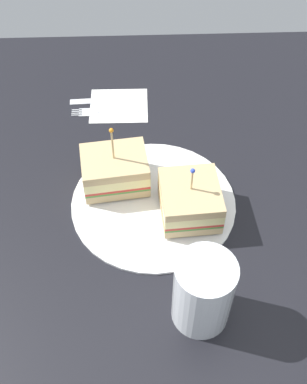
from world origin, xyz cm
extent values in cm
cube|color=black|center=(0.00, 0.00, -1.00)|extent=(96.05, 96.05, 2.00)
cylinder|color=white|center=(0.00, 0.00, 0.41)|extent=(26.11, 26.11, 0.82)
cube|color=tan|center=(2.43, 5.43, 1.55)|extent=(9.99, 9.34, 1.45)
cube|color=#478438|center=(2.43, 5.43, 2.47)|extent=(9.99, 9.34, 0.40)
cube|color=red|center=(2.43, 5.43, 2.92)|extent=(9.99, 9.34, 0.50)
cube|color=#EFE093|center=(2.43, 5.43, 4.01)|extent=(9.99, 9.34, 1.68)
cube|color=tan|center=(2.43, 5.43, 5.58)|extent=(9.99, 9.34, 1.45)
cylinder|color=tan|center=(2.43, 5.43, 7.88)|extent=(0.30, 0.30, 4.61)
sphere|color=blue|center=(2.43, 5.43, 10.18)|extent=(0.70, 0.70, 0.70)
cube|color=tan|center=(-4.05, -6.00, 1.57)|extent=(9.15, 11.13, 1.49)
cube|color=#478438|center=(-4.05, -6.00, 2.52)|extent=(9.15, 11.13, 0.40)
cube|color=red|center=(-4.05, -6.00, 2.97)|extent=(9.15, 11.13, 0.50)
cube|color=#EFE093|center=(-4.05, -6.00, 4.11)|extent=(9.15, 11.13, 1.80)
cube|color=tan|center=(-4.05, -6.00, 5.76)|extent=(9.15, 11.13, 1.49)
cylinder|color=tan|center=(-4.05, -6.00, 9.00)|extent=(0.30, 0.30, 6.48)
sphere|color=orange|center=(-4.05, -6.00, 12.24)|extent=(0.70, 0.70, 0.70)
cylinder|color=#B74C33|center=(19.01, 5.50, 3.27)|extent=(6.75, 6.75, 6.55)
cylinder|color=white|center=(19.01, 5.50, 5.76)|extent=(7.67, 7.67, 11.52)
cube|color=white|center=(-24.04, -5.74, 0.07)|extent=(9.98, 11.06, 0.15)
cube|color=silver|center=(-22.29, -5.72, 0.18)|extent=(0.63, 7.85, 0.35)
cube|color=silver|center=(-22.27, -11.45, 0.18)|extent=(2.21, 3.61, 0.35)
cube|color=silver|center=(-23.01, -13.65, 0.18)|extent=(0.19, 2.00, 0.35)
cube|color=silver|center=(-22.51, -13.65, 0.18)|extent=(0.19, 2.00, 0.35)
cube|color=silver|center=(-22.01, -13.65, 0.18)|extent=(0.19, 2.00, 0.35)
cube|color=silver|center=(-21.51, -13.65, 0.18)|extent=(0.19, 2.00, 0.35)
cube|color=silver|center=(-25.79, -5.76, 0.18)|extent=(0.98, 8.25, 0.35)
cube|color=silver|center=(-25.52, -11.67, 0.18)|extent=(1.82, 7.06, 0.24)
camera|label=1|loc=(47.30, -1.77, 59.98)|focal=44.77mm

